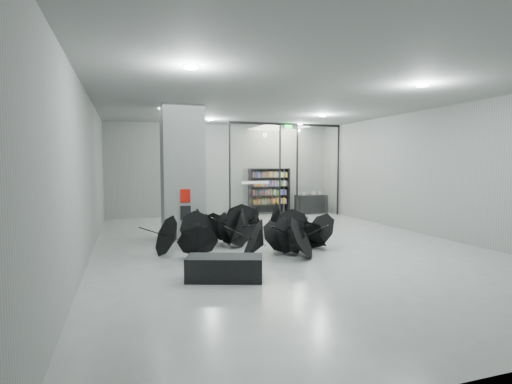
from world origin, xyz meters
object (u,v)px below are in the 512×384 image
object	(u,v)px
bookshelf	(269,191)
shop_counter	(311,204)
bench	(225,268)
column	(182,173)
umbrella_cluster	(252,235)

from	to	relation	value
bookshelf	shop_counter	distance (m)	2.01
bench	shop_counter	distance (m)	10.80
column	bookshelf	size ratio (longest dim) A/B	1.94
column	bench	world-z (taller)	column
bench	column	bearing A→B (deg)	111.15
bookshelf	column	bearing A→B (deg)	-141.54
bench	umbrella_cluster	xyz separation A→B (m)	(1.47, 2.81, 0.08)
bench	umbrella_cluster	world-z (taller)	umbrella_cluster
umbrella_cluster	shop_counter	bearing A→B (deg)	51.59
column	shop_counter	distance (m)	7.77
bench	bookshelf	size ratio (longest dim) A/B	0.71
column	umbrella_cluster	xyz separation A→B (m)	(1.64, -1.88, -1.69)
umbrella_cluster	bookshelf	bearing A→B (deg)	66.04
bench	bookshelf	xyz separation A→B (m)	(4.42, 9.44, 0.80)
column	bench	size ratio (longest dim) A/B	2.72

